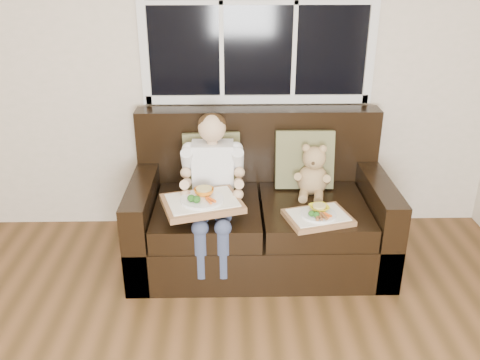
{
  "coord_description": "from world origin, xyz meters",
  "views": [
    {
      "loc": [
        0.31,
        -1.07,
        1.94
      ],
      "look_at": [
        0.37,
        1.85,
        0.64
      ],
      "focal_mm": 38.0,
      "sensor_mm": 36.0,
      "label": 1
    }
  ],
  "objects_px": {
    "loveseat": "(259,214)",
    "tray_left": "(202,202)",
    "teddy_bear": "(313,174)",
    "tray_right": "(318,216)",
    "child": "(213,176)"
  },
  "relations": [
    {
      "from": "loveseat",
      "to": "tray_left",
      "type": "xyz_separation_m",
      "value": [
        -0.37,
        -0.34,
        0.27
      ]
    },
    {
      "from": "loveseat",
      "to": "teddy_bear",
      "type": "distance_m",
      "value": 0.46
    },
    {
      "from": "loveseat",
      "to": "tray_right",
      "type": "distance_m",
      "value": 0.52
    },
    {
      "from": "tray_left",
      "to": "tray_right",
      "type": "height_order",
      "value": "tray_left"
    },
    {
      "from": "tray_right",
      "to": "teddy_bear",
      "type": "bearing_deg",
      "value": 71.29
    },
    {
      "from": "child",
      "to": "teddy_bear",
      "type": "xyz_separation_m",
      "value": [
        0.67,
        0.15,
        -0.05
      ]
    },
    {
      "from": "teddy_bear",
      "to": "tray_left",
      "type": "height_order",
      "value": "teddy_bear"
    },
    {
      "from": "teddy_bear",
      "to": "child",
      "type": "bearing_deg",
      "value": -156.32
    },
    {
      "from": "loveseat",
      "to": "tray_right",
      "type": "xyz_separation_m",
      "value": [
        0.34,
        -0.35,
        0.17
      ]
    },
    {
      "from": "loveseat",
      "to": "teddy_bear",
      "type": "relative_size",
      "value": 4.64
    },
    {
      "from": "tray_left",
      "to": "tray_right",
      "type": "bearing_deg",
      "value": -17.7
    },
    {
      "from": "loveseat",
      "to": "child",
      "type": "bearing_deg",
      "value": -158.82
    },
    {
      "from": "child",
      "to": "tray_left",
      "type": "distance_m",
      "value": 0.24
    },
    {
      "from": "tray_left",
      "to": "loveseat",
      "type": "bearing_deg",
      "value": 26.02
    },
    {
      "from": "loveseat",
      "to": "tray_right",
      "type": "relative_size",
      "value": 3.83
    }
  ]
}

